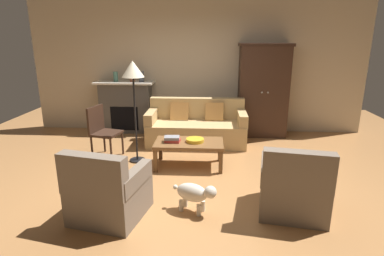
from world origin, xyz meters
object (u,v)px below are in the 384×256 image
object	(u,v)px
mantel_vase_terracotta	(132,76)
dog	(194,193)
coffee_table	(189,145)
book_stack	(172,139)
fruit_bowl	(195,140)
armchair_near_right	(293,189)
armoire	(263,90)
mantel_vase_jade	(116,77)
floor_lamp	(133,75)
couch	(196,128)
side_chair_wooden	(102,128)
fireplace	(126,106)
mantel_vase_slate	(141,76)
armchair_near_left	(108,193)

from	to	relation	value
mantel_vase_terracotta	dog	distance (m)	3.74
coffee_table	book_stack	size ratio (longest dim) A/B	4.21
coffee_table	fruit_bowl	bearing A→B (deg)	1.67
fruit_bowl	armchair_near_right	world-z (taller)	armchair_near_right
armoire	mantel_vase_jade	world-z (taller)	armoire
mantel_vase_terracotta	fruit_bowl	bearing A→B (deg)	-52.36
dog	floor_lamp	bearing A→B (deg)	124.01
fruit_bowl	coffee_table	bearing A→B (deg)	-178.33
coffee_table	mantel_vase_terracotta	xyz separation A→B (m)	(-1.34, 1.87, 0.88)
armoire	armchair_near_right	distance (m)	3.23
couch	mantel_vase_terracotta	bearing A→B (deg)	153.96
armoire	mantel_vase_jade	bearing A→B (deg)	178.90
side_chair_wooden	floor_lamp	bearing A→B (deg)	-16.19
book_stack	mantel_vase_jade	world-z (taller)	mantel_vase_jade
fireplace	floor_lamp	bearing A→B (deg)	-70.10
side_chair_wooden	floor_lamp	world-z (taller)	floor_lamp
armchair_near_right	floor_lamp	size ratio (longest dim) A/B	0.52
book_stack	dog	bearing A→B (deg)	-72.66
armoire	mantel_vase_terracotta	bearing A→B (deg)	178.76
couch	dog	xyz separation A→B (m)	(0.09, -2.59, -0.07)
mantel_vase_slate	side_chair_wooden	xyz separation A→B (m)	(-0.41, -1.51, -0.72)
mantel_vase_slate	armchair_near_left	xyz separation A→B (m)	(0.31, -3.46, -0.92)
fruit_bowl	mantel_vase_jade	distance (m)	2.71
mantel_vase_slate	dog	xyz separation A→B (m)	(1.31, -3.27, -0.99)
fireplace	armchair_near_right	xyz separation A→B (m)	(2.86, -3.24, -0.25)
mantel_vase_slate	floor_lamp	bearing A→B (deg)	-81.91
mantel_vase_slate	armchair_near_right	xyz separation A→B (m)	(2.48, -3.22, -0.92)
armchair_near_right	mantel_vase_slate	bearing A→B (deg)	127.64
coffee_table	dog	distance (m)	1.42
mantel_vase_jade	dog	world-z (taller)	mantel_vase_jade
fruit_bowl	dog	distance (m)	1.42
armchair_near_left	floor_lamp	distance (m)	2.10
fruit_bowl	floor_lamp	bearing A→B (deg)	170.27
armchair_near_right	fruit_bowl	bearing A→B (deg)	132.61
mantel_vase_jade	floor_lamp	bearing A→B (deg)	-64.74
couch	fruit_bowl	xyz separation A→B (m)	(0.03, -1.18, 0.13)
couch	fruit_bowl	size ratio (longest dim) A/B	6.69
book_stack	armchair_near_left	bearing A→B (deg)	-109.92
dog	mantel_vase_terracotta	bearing A→B (deg)	114.69
dog	armoire	bearing A→B (deg)	68.52
coffee_table	book_stack	world-z (taller)	book_stack
coffee_table	mantel_vase_terracotta	world-z (taller)	mantel_vase_terracotta
floor_lamp	coffee_table	bearing A→B (deg)	-10.94
armoire	side_chair_wooden	world-z (taller)	armoire
mantel_vase_terracotta	armchair_near_right	bearing A→B (deg)	-50.19
armchair_near_right	dog	distance (m)	1.18
floor_lamp	armchair_near_right	bearing A→B (deg)	-34.16
mantel_vase_terracotta	armoire	bearing A→B (deg)	-1.24
fireplace	dog	xyz separation A→B (m)	(1.69, -3.29, -0.32)
coffee_table	mantel_vase_terracotta	bearing A→B (deg)	125.66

